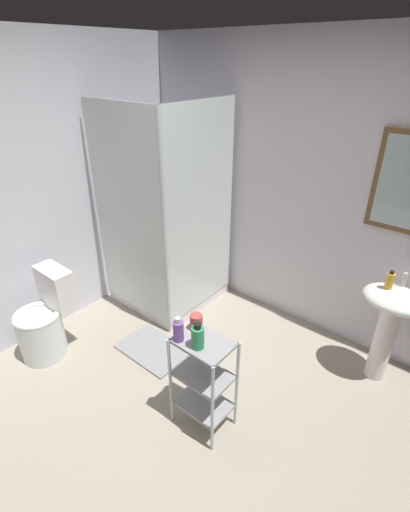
# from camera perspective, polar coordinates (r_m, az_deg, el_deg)

# --- Properties ---
(ground_plane) EXTENTS (4.20, 4.20, 0.02)m
(ground_plane) POSITION_cam_1_polar(r_m,az_deg,el_deg) (2.79, -4.85, -27.57)
(ground_plane) COLOR #A59A88
(wall_back) EXTENTS (4.20, 0.14, 2.50)m
(wall_back) POSITION_cam_1_polar(r_m,az_deg,el_deg) (3.29, 17.47, 8.68)
(wall_back) COLOR silver
(wall_back) RESTS_ON ground_plane
(shower_stall) EXTENTS (0.92, 0.92, 2.00)m
(shower_stall) POSITION_cam_1_polar(r_m,az_deg,el_deg) (3.73, -5.71, -1.11)
(shower_stall) COLOR white
(shower_stall) RESTS_ON ground_plane
(pedestal_sink) EXTENTS (0.46, 0.37, 0.81)m
(pedestal_sink) POSITION_cam_1_polar(r_m,az_deg,el_deg) (3.12, 26.57, -8.45)
(pedestal_sink) COLOR white
(pedestal_sink) RESTS_ON ground_plane
(sink_faucet) EXTENTS (0.03, 0.03, 0.10)m
(sink_faucet) POSITION_cam_1_polar(r_m,az_deg,el_deg) (3.08, 28.29, -3.13)
(sink_faucet) COLOR silver
(sink_faucet) RESTS_ON pedestal_sink
(toilet) EXTENTS (0.37, 0.49, 0.76)m
(toilet) POSITION_cam_1_polar(r_m,az_deg,el_deg) (3.46, -23.35, -9.26)
(toilet) COLOR white
(toilet) RESTS_ON ground_plane
(storage_cart) EXTENTS (0.38, 0.28, 0.74)m
(storage_cart) POSITION_cam_1_polar(r_m,az_deg,el_deg) (2.57, -0.23, -18.05)
(storage_cart) COLOR silver
(storage_cart) RESTS_ON ground_plane
(hand_soap_bottle) EXTENTS (0.06, 0.06, 0.14)m
(hand_soap_bottle) POSITION_cam_1_polar(r_m,az_deg,el_deg) (2.98, 26.51, -3.37)
(hand_soap_bottle) COLOR gold
(hand_soap_bottle) RESTS_ON pedestal_sink
(conditioner_bottle_purple) EXTENTS (0.07, 0.07, 0.17)m
(conditioner_bottle_purple) POSITION_cam_1_polar(r_m,az_deg,el_deg) (2.32, -4.11, -11.33)
(conditioner_bottle_purple) COLOR purple
(conditioner_bottle_purple) RESTS_ON storage_cart
(body_wash_bottle_green) EXTENTS (0.08, 0.08, 0.18)m
(body_wash_bottle_green) POSITION_cam_1_polar(r_m,az_deg,el_deg) (2.27, -1.13, -12.32)
(body_wash_bottle_green) COLOR #31955C
(body_wash_bottle_green) RESTS_ON storage_cart
(rinse_cup) EXTENTS (0.08, 0.08, 0.10)m
(rinse_cup) POSITION_cam_1_polar(r_m,az_deg,el_deg) (2.42, -1.35, -10.08)
(rinse_cup) COLOR #B24742
(rinse_cup) RESTS_ON storage_cart
(bath_mat) EXTENTS (0.60, 0.40, 0.02)m
(bath_mat) POSITION_cam_1_polar(r_m,az_deg,el_deg) (3.41, -7.99, -14.00)
(bath_mat) COLOR gray
(bath_mat) RESTS_ON ground_plane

